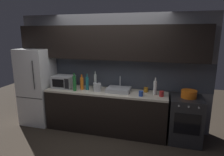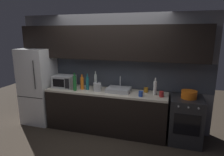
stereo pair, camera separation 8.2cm
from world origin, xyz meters
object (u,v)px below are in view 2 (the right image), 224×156
at_px(wine_bottle_orange, 82,83).
at_px(mug_amber, 146,90).
at_px(wine_bottle_green, 75,83).
at_px(mug_blue, 141,94).
at_px(wine_bottle_teal, 87,83).
at_px(cooking_pot, 189,94).
at_px(oven_range, 185,120).
at_px(kettle, 97,87).
at_px(microwave, 64,81).
at_px(mug_red, 161,94).
at_px(wine_bottle_clear, 96,81).
at_px(wine_bottle_white, 155,88).
at_px(refrigerator, 39,86).

distance_m(wine_bottle_orange, mug_amber, 1.37).
bearing_deg(wine_bottle_green, mug_blue, 0.09).
height_order(wine_bottle_teal, cooking_pot, wine_bottle_teal).
bearing_deg(wine_bottle_orange, mug_amber, 7.58).
distance_m(oven_range, kettle, 1.87).
xyz_separation_m(microwave, wine_bottle_green, (0.35, -0.17, 0.03)).
distance_m(wine_bottle_green, mug_red, 1.79).
relative_size(wine_bottle_clear, mug_red, 3.55).
bearing_deg(wine_bottle_green, mug_red, 2.63).
bearing_deg(wine_bottle_green, microwave, 154.44).
distance_m(kettle, wine_bottle_green, 0.49).
bearing_deg(mug_blue, mug_amber, 77.71).
relative_size(oven_range, wine_bottle_green, 2.35).
bearing_deg(mug_amber, wine_bottle_green, -168.47).
bearing_deg(kettle, wine_bottle_teal, 171.12).
bearing_deg(cooking_pot, wine_bottle_teal, -179.52).
relative_size(wine_bottle_orange, mug_blue, 3.23).
xyz_separation_m(oven_range, kettle, (-1.79, -0.05, 0.54)).
bearing_deg(wine_bottle_clear, microwave, -170.68).
distance_m(mug_blue, mug_amber, 0.30).
relative_size(wine_bottle_white, mug_red, 3.26).
distance_m(wine_bottle_green, mug_amber, 1.50).
bearing_deg(refrigerator, mug_amber, 3.45).
height_order(kettle, wine_bottle_white, wine_bottle_white).
bearing_deg(cooking_pot, wine_bottle_clear, 175.98).
distance_m(wine_bottle_white, wine_bottle_green, 1.66).
distance_m(wine_bottle_white, cooking_pot, 0.63).
xyz_separation_m(wine_bottle_orange, mug_red, (1.67, -0.04, -0.08)).
xyz_separation_m(wine_bottle_teal, wine_bottle_white, (1.42, 0.03, -0.00)).
xyz_separation_m(wine_bottle_clear, cooking_pot, (1.92, -0.14, -0.09)).
xyz_separation_m(wine_bottle_teal, mug_amber, (1.23, 0.17, -0.10)).
relative_size(kettle, wine_bottle_orange, 0.60).
height_order(microwave, wine_bottle_green, wine_bottle_green).
distance_m(kettle, wine_bottle_teal, 0.25).
bearing_deg(mug_red, refrigerator, 178.65).
xyz_separation_m(microwave, wine_bottle_orange, (0.47, -0.05, 0.00)).
distance_m(kettle, cooking_pot, 1.81).
xyz_separation_m(mug_amber, mug_red, (0.32, -0.22, 0.00)).
distance_m(wine_bottle_teal, wine_bottle_clear, 0.20).
bearing_deg(cooking_pot, wine_bottle_white, 178.94).
bearing_deg(wine_bottle_green, kettle, 11.21).
height_order(mug_blue, cooking_pot, cooking_pot).
bearing_deg(wine_bottle_white, cooking_pot, -1.06).
xyz_separation_m(kettle, mug_amber, (0.99, 0.21, -0.04)).
xyz_separation_m(kettle, wine_bottle_teal, (-0.24, 0.04, 0.06)).
bearing_deg(kettle, wine_bottle_clear, 120.34).
relative_size(wine_bottle_teal, wine_bottle_white, 1.00).
height_order(wine_bottle_teal, wine_bottle_orange, wine_bottle_teal).
bearing_deg(cooking_pot, oven_range, -176.54).
xyz_separation_m(wine_bottle_white, wine_bottle_green, (-1.66, -0.16, 0.02)).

